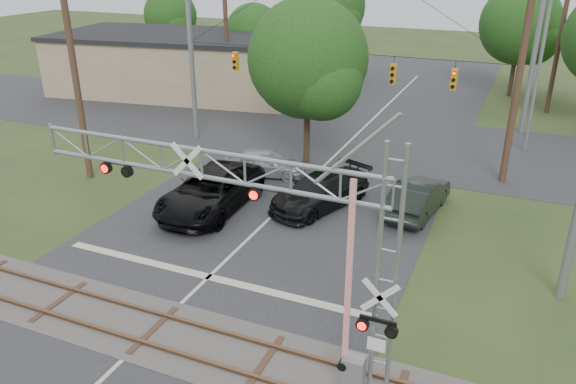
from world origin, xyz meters
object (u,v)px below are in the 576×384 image
at_px(traffic_signal_span, 353,63).
at_px(car_dark, 320,191).
at_px(streetlight, 536,65).
at_px(sedan_silver, 265,162).
at_px(commercial_building, 182,63).
at_px(pickup_black, 211,191).
at_px(crossing_gantry, 268,234).

height_order(traffic_signal_span, car_dark, traffic_signal_span).
bearing_deg(streetlight, car_dark, -124.39).
bearing_deg(sedan_silver, streetlight, -64.21).
distance_m(sedan_silver, commercial_building, 21.26).
bearing_deg(pickup_black, streetlight, 46.42).
bearing_deg(commercial_building, car_dark, -50.91).
xyz_separation_m(pickup_black, car_dark, (4.68, 2.27, -0.11)).
bearing_deg(traffic_signal_span, crossing_gantry, -79.41).
relative_size(car_dark, sedan_silver, 1.30).
bearing_deg(car_dark, traffic_signal_span, 117.59).
bearing_deg(pickup_black, crossing_gantry, -53.04).
bearing_deg(traffic_signal_span, pickup_black, -113.41).
height_order(crossing_gantry, streetlight, streetlight).
height_order(crossing_gantry, commercial_building, crossing_gantry).
height_order(car_dark, sedan_silver, car_dark).
relative_size(crossing_gantry, sedan_silver, 2.47).
bearing_deg(streetlight, sedan_silver, -142.29).
bearing_deg(commercial_building, streetlight, -18.79).
relative_size(sedan_silver, streetlight, 0.46).
bearing_deg(traffic_signal_span, sedan_silver, -129.34).
bearing_deg(traffic_signal_span, commercial_building, 149.69).
bearing_deg(traffic_signal_span, car_dark, -83.95).
relative_size(pickup_black, car_dark, 1.19).
xyz_separation_m(crossing_gantry, commercial_building, (-21.87, 29.14, -2.19)).
bearing_deg(traffic_signal_span, streetlight, 31.25).
distance_m(sedan_silver, streetlight, 16.72).
xyz_separation_m(pickup_black, commercial_building, (-14.48, 19.91, 1.53)).
distance_m(traffic_signal_span, car_dark, 8.44).
relative_size(traffic_signal_span, streetlight, 2.06).
distance_m(car_dark, sedan_silver, 4.95).
distance_m(traffic_signal_span, sedan_silver, 7.35).
xyz_separation_m(commercial_building, streetlight, (27.72, -5.14, 2.80)).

